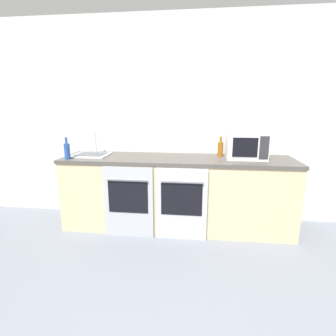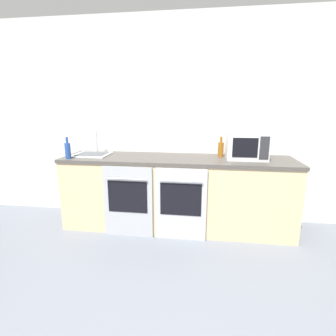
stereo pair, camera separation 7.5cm
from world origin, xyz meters
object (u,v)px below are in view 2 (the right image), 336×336
(oven_left, at_px, (128,201))
(bottle_amber, at_px, (221,149))
(oven_right, at_px, (181,204))
(microwave, at_px, (246,145))
(bottle_blue, at_px, (68,150))
(sink, at_px, (92,154))

(oven_left, height_order, bottle_amber, bottle_amber)
(oven_left, xyz_separation_m, oven_right, (0.61, 0.00, 0.00))
(microwave, xyz_separation_m, bottle_amber, (-0.29, 0.06, -0.06))
(bottle_amber, height_order, bottle_blue, bottle_blue)
(oven_right, distance_m, bottle_blue, 1.46)
(bottle_blue, distance_m, sink, 0.33)
(bottle_blue, bearing_deg, bottle_amber, 11.66)
(bottle_blue, bearing_deg, microwave, 8.43)
(oven_right, relative_size, microwave, 1.83)
(oven_left, relative_size, bottle_blue, 3.27)
(oven_right, height_order, microwave, microwave)
(oven_left, relative_size, oven_right, 1.00)
(oven_left, height_order, oven_right, same)
(oven_left, distance_m, sink, 0.82)
(oven_right, relative_size, bottle_amber, 3.38)
(bottle_amber, relative_size, sink, 0.57)
(bottle_blue, bearing_deg, oven_right, -4.20)
(oven_left, xyz_separation_m, sink, (-0.56, 0.36, 0.48))
(oven_right, bearing_deg, oven_left, 180.00)
(microwave, distance_m, bottle_blue, 2.10)
(oven_left, relative_size, microwave, 1.83)
(oven_left, xyz_separation_m, bottle_amber, (1.04, 0.47, 0.56))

